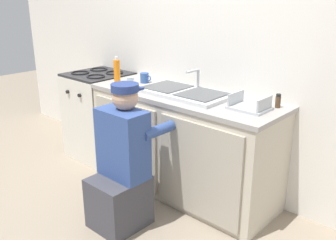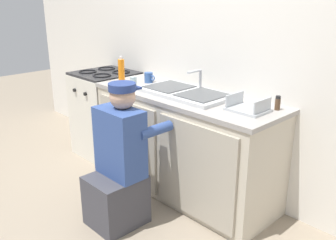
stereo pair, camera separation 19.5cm
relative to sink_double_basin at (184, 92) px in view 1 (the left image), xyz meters
name	(u,v)px [view 1 (the left image)]	position (x,y,z in m)	size (l,w,h in m)	color
ground_plane	(160,201)	(0.00, -0.30, -0.92)	(12.00, 12.00, 0.00)	gray
back_wall	(210,48)	(0.00, 0.35, 0.33)	(6.00, 0.10, 2.50)	silver
counter_cabinet	(182,146)	(0.00, -0.01, -0.49)	(1.71, 0.62, 0.86)	beige
countertop	(184,96)	(0.00, 0.00, -0.04)	(1.75, 0.62, 0.04)	#9E9993
sink_double_basin	(184,92)	(0.00, 0.00, 0.00)	(0.80, 0.44, 0.19)	silver
stove_range	(100,115)	(-1.17, 0.00, -0.46)	(0.58, 0.62, 0.93)	silver
plumber_person	(122,169)	(-0.01, -0.71, -0.46)	(0.42, 0.61, 1.10)	#3F3F47
spice_bottle_pepper	(278,101)	(0.76, 0.17, 0.03)	(0.04, 0.04, 0.10)	#513823
coffee_mug	(145,78)	(-0.54, 0.06, 0.03)	(0.13, 0.08, 0.09)	#335699
soap_bottle_orange	(117,71)	(-0.72, -0.12, 0.09)	(0.06, 0.06, 0.25)	orange
dish_rack_tray	(249,106)	(0.63, -0.01, 0.01)	(0.28, 0.22, 0.11)	#B2B7BC
water_glass	(130,83)	(-0.48, -0.17, 0.03)	(0.06, 0.06, 0.10)	#ADC6CC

